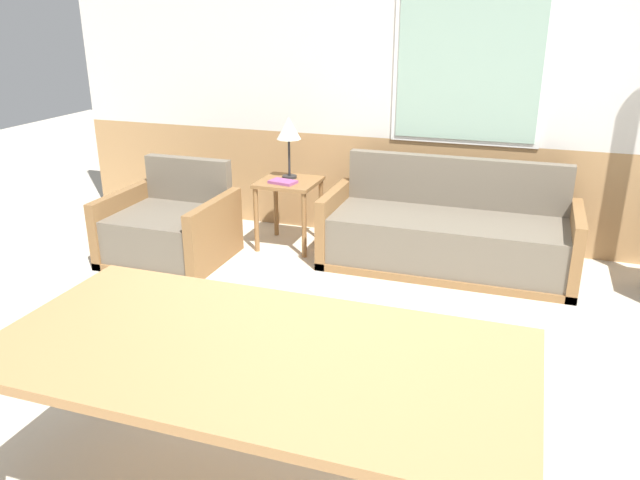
{
  "coord_description": "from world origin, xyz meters",
  "views": [
    {
      "loc": [
        0.62,
        -2.66,
        1.95
      ],
      "look_at": [
        -0.6,
        0.91,
        0.55
      ],
      "focal_mm": 35.0,
      "sensor_mm": 36.0,
      "label": 1
    }
  ],
  "objects_px": {
    "side_table": "(289,193)",
    "table_lamp": "(289,130)",
    "dining_table": "(258,362)",
    "couch": "(447,237)",
    "armchair": "(170,231)"
  },
  "relations": [
    {
      "from": "table_lamp",
      "to": "dining_table",
      "type": "bearing_deg",
      "value": -70.68
    },
    {
      "from": "couch",
      "to": "side_table",
      "type": "bearing_deg",
      "value": 178.01
    },
    {
      "from": "armchair",
      "to": "table_lamp",
      "type": "height_order",
      "value": "table_lamp"
    },
    {
      "from": "table_lamp",
      "to": "side_table",
      "type": "bearing_deg",
      "value": -72.83
    },
    {
      "from": "dining_table",
      "to": "side_table",
      "type": "bearing_deg",
      "value": 109.39
    },
    {
      "from": "armchair",
      "to": "table_lamp",
      "type": "xyz_separation_m",
      "value": [
        0.79,
        0.68,
        0.75
      ]
    },
    {
      "from": "side_table",
      "to": "table_lamp",
      "type": "xyz_separation_m",
      "value": [
        -0.03,
        0.09,
        0.52
      ]
    },
    {
      "from": "couch",
      "to": "armchair",
      "type": "xyz_separation_m",
      "value": [
        -2.18,
        -0.55,
        -0.02
      ]
    },
    {
      "from": "dining_table",
      "to": "armchair",
      "type": "bearing_deg",
      "value": 128.71
    },
    {
      "from": "table_lamp",
      "to": "dining_table",
      "type": "height_order",
      "value": "table_lamp"
    },
    {
      "from": "armchair",
      "to": "couch",
      "type": "bearing_deg",
      "value": 5.22
    },
    {
      "from": "armchair",
      "to": "side_table",
      "type": "bearing_deg",
      "value": 27.15
    },
    {
      "from": "couch",
      "to": "side_table",
      "type": "height_order",
      "value": "couch"
    },
    {
      "from": "side_table",
      "to": "table_lamp",
      "type": "distance_m",
      "value": 0.53
    },
    {
      "from": "armchair",
      "to": "side_table",
      "type": "relative_size",
      "value": 1.58
    }
  ]
}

